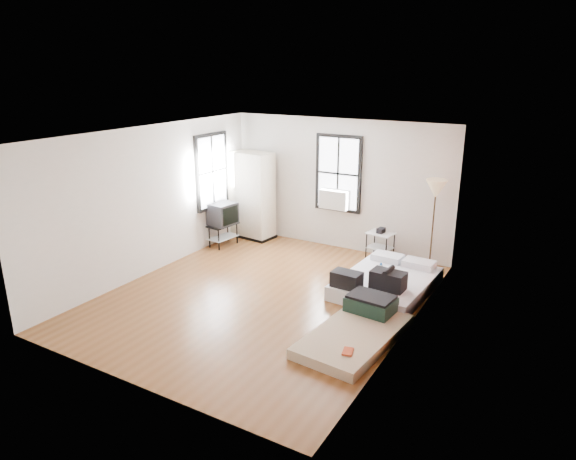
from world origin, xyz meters
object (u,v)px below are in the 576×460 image
Objects in this scene: mattress_bare at (358,328)px; tv_stand at (223,215)px; mattress_main at (386,282)px; wardrobe at (252,196)px; side_table at (380,238)px; floor_lamp at (436,193)px.

tv_stand reaches higher than mattress_bare.
mattress_main is 4.07m from wardrobe.
mattress_main is 1.02× the size of wardrobe.
tv_stand is at bearing -164.43° from side_table.
floor_lamp is 4.53m from tv_stand.
wardrobe is at bearing 83.61° from tv_stand.
floor_lamp reaches higher than mattress_main.
tv_stand is (-0.21, -0.85, -0.29)m from wardrobe.
side_table is 1.52m from floor_lamp.
wardrobe is 3.14m from side_table.
wardrobe is at bearing 163.06° from mattress_main.
mattress_bare is 2.10× the size of tv_stand.
mattress_bare is 5.08m from wardrobe.
tv_stand reaches higher than side_table.
mattress_bare is 1.03× the size of wardrobe.
wardrobe is (-3.74, 1.36, 0.82)m from mattress_main.
floor_lamp is (0.21, 3.09, 1.42)m from mattress_bare.
mattress_main is 1.98m from floor_lamp.
side_table is (-0.64, 1.43, 0.29)m from mattress_main.
floor_lamp is at bearing 76.38° from mattress_main.
tv_stand is at bearing 157.09° from mattress_bare.
floor_lamp reaches higher than tv_stand.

